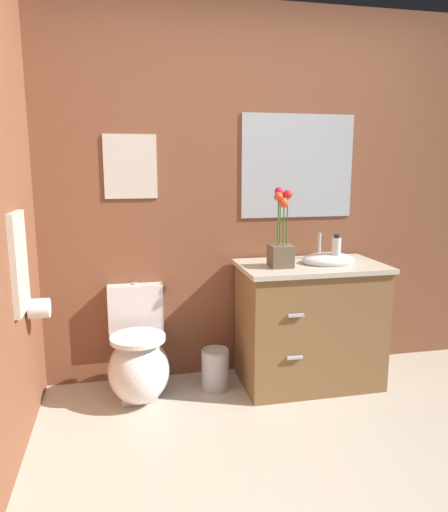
{
  "coord_description": "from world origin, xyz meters",
  "views": [
    {
      "loc": [
        -0.9,
        -1.62,
        1.46
      ],
      "look_at": [
        -0.29,
        1.19,
        0.91
      ],
      "focal_mm": 33.38,
      "sensor_mm": 36.0,
      "label": 1
    }
  ],
  "objects_px": {
    "trash_bin": "(215,369)",
    "hanging_towel": "(19,263)",
    "toilet": "(138,360)",
    "wall_mirror": "(298,166)",
    "soap_bottle": "(336,251)",
    "toilet_paper_roll": "(39,308)",
    "wall_poster": "(130,167)",
    "flower_vase": "(281,241)",
    "vanity_cabinet": "(310,322)"
  },
  "relations": [
    {
      "from": "flower_vase",
      "to": "wall_mirror",
      "type": "xyz_separation_m",
      "value": [
        0.23,
        0.34,
        0.46
      ]
    },
    {
      "from": "flower_vase",
      "to": "wall_mirror",
      "type": "distance_m",
      "value": 0.62
    },
    {
      "from": "vanity_cabinet",
      "to": "wall_poster",
      "type": "distance_m",
      "value": 1.56
    },
    {
      "from": "toilet",
      "to": "flower_vase",
      "type": "relative_size",
      "value": 1.37
    },
    {
      "from": "toilet",
      "to": "wall_mirror",
      "type": "bearing_deg",
      "value": 13.28
    },
    {
      "from": "vanity_cabinet",
      "to": "wall_poster",
      "type": "xyz_separation_m",
      "value": [
        -1.14,
        0.29,
        1.02
      ]
    },
    {
      "from": "wall_mirror",
      "to": "flower_vase",
      "type": "bearing_deg",
      "value": -123.85
    },
    {
      "from": "toilet",
      "to": "wall_mirror",
      "type": "xyz_separation_m",
      "value": [
        1.13,
        0.27,
        1.21
      ]
    },
    {
      "from": "flower_vase",
      "to": "wall_poster",
      "type": "relative_size",
      "value": 1.24
    },
    {
      "from": "wall_mirror",
      "to": "hanging_towel",
      "type": "bearing_deg",
      "value": -160.48
    },
    {
      "from": "trash_bin",
      "to": "wall_mirror",
      "type": "height_order",
      "value": "wall_mirror"
    },
    {
      "from": "wall_poster",
      "to": "wall_mirror",
      "type": "distance_m",
      "value": 1.13
    },
    {
      "from": "toilet",
      "to": "wall_mirror",
      "type": "relative_size",
      "value": 0.86
    },
    {
      "from": "vanity_cabinet",
      "to": "soap_bottle",
      "type": "bearing_deg",
      "value": -18.75
    },
    {
      "from": "flower_vase",
      "to": "hanging_towel",
      "type": "distance_m",
      "value": 1.52
    },
    {
      "from": "wall_mirror",
      "to": "hanging_towel",
      "type": "xyz_separation_m",
      "value": [
        -1.72,
        -0.61,
        -0.48
      ]
    },
    {
      "from": "vanity_cabinet",
      "to": "hanging_towel",
      "type": "relative_size",
      "value": 1.93
    },
    {
      "from": "toilet_paper_roll",
      "to": "hanging_towel",
      "type": "bearing_deg",
      "value": -110.59
    },
    {
      "from": "flower_vase",
      "to": "trash_bin",
      "type": "bearing_deg",
      "value": 169.72
    },
    {
      "from": "soap_bottle",
      "to": "toilet_paper_roll",
      "type": "distance_m",
      "value": 1.83
    },
    {
      "from": "toilet",
      "to": "hanging_towel",
      "type": "height_order",
      "value": "hanging_towel"
    },
    {
      "from": "toilet",
      "to": "toilet_paper_roll",
      "type": "height_order",
      "value": "toilet_paper_roll"
    },
    {
      "from": "wall_poster",
      "to": "toilet_paper_roll",
      "type": "xyz_separation_m",
      "value": [
        -0.53,
        -0.46,
        -0.77
      ]
    },
    {
      "from": "vanity_cabinet",
      "to": "toilet_paper_roll",
      "type": "relative_size",
      "value": 9.12
    },
    {
      "from": "toilet",
      "to": "soap_bottle",
      "type": "relative_size",
      "value": 3.49
    },
    {
      "from": "trash_bin",
      "to": "toilet_paper_roll",
      "type": "xyz_separation_m",
      "value": [
        -1.03,
        -0.2,
        0.54
      ]
    },
    {
      "from": "wall_poster",
      "to": "toilet_paper_roll",
      "type": "distance_m",
      "value": 1.04
    },
    {
      "from": "vanity_cabinet",
      "to": "wall_mirror",
      "type": "bearing_deg",
      "value": 90.55
    },
    {
      "from": "trash_bin",
      "to": "hanging_towel",
      "type": "relative_size",
      "value": 0.52
    },
    {
      "from": "toilet",
      "to": "wall_poster",
      "type": "bearing_deg",
      "value": 90.0
    },
    {
      "from": "wall_poster",
      "to": "wall_mirror",
      "type": "height_order",
      "value": "wall_mirror"
    },
    {
      "from": "flower_vase",
      "to": "trash_bin",
      "type": "xyz_separation_m",
      "value": [
        -0.41,
        0.07,
        -0.85
      ]
    },
    {
      "from": "trash_bin",
      "to": "wall_mirror",
      "type": "xyz_separation_m",
      "value": [
        0.64,
        0.27,
        1.31
      ]
    },
    {
      "from": "vanity_cabinet",
      "to": "wall_mirror",
      "type": "relative_size",
      "value": 1.25
    },
    {
      "from": "vanity_cabinet",
      "to": "wall_mirror",
      "type": "height_order",
      "value": "wall_mirror"
    },
    {
      "from": "vanity_cabinet",
      "to": "trash_bin",
      "type": "bearing_deg",
      "value": 177.43
    },
    {
      "from": "wall_poster",
      "to": "vanity_cabinet",
      "type": "bearing_deg",
      "value": -14.5
    },
    {
      "from": "soap_bottle",
      "to": "toilet",
      "type": "bearing_deg",
      "value": 176.62
    },
    {
      "from": "flower_vase",
      "to": "toilet_paper_roll",
      "type": "distance_m",
      "value": 1.48
    },
    {
      "from": "vanity_cabinet",
      "to": "toilet_paper_roll",
      "type": "xyz_separation_m",
      "value": [
        -1.67,
        -0.17,
        0.26
      ]
    },
    {
      "from": "toilet",
      "to": "vanity_cabinet",
      "type": "distance_m",
      "value": 1.15
    },
    {
      "from": "trash_bin",
      "to": "wall_mirror",
      "type": "distance_m",
      "value": 1.48
    },
    {
      "from": "toilet",
      "to": "trash_bin",
      "type": "relative_size",
      "value": 2.54
    },
    {
      "from": "toilet",
      "to": "flower_vase",
      "type": "distance_m",
      "value": 1.18
    },
    {
      "from": "flower_vase",
      "to": "trash_bin",
      "type": "distance_m",
      "value": 0.95
    },
    {
      "from": "toilet",
      "to": "soap_bottle",
      "type": "height_order",
      "value": "soap_bottle"
    },
    {
      "from": "trash_bin",
      "to": "wall_poster",
      "type": "xyz_separation_m",
      "value": [
        -0.5,
        0.27,
        1.31
      ]
    },
    {
      "from": "toilet",
      "to": "wall_mirror",
      "type": "height_order",
      "value": "wall_mirror"
    },
    {
      "from": "trash_bin",
      "to": "toilet_paper_roll",
      "type": "height_order",
      "value": "toilet_paper_roll"
    },
    {
      "from": "soap_bottle",
      "to": "toilet_paper_roll",
      "type": "relative_size",
      "value": 1.8
    }
  ]
}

